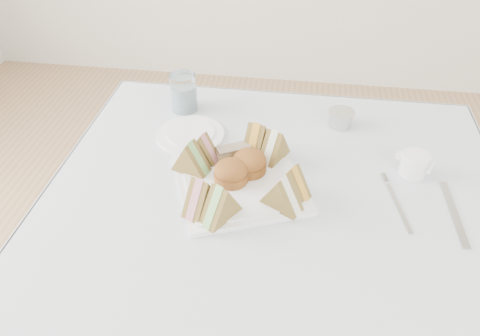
# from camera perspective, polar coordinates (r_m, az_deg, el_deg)

# --- Properties ---
(table) EXTENTS (0.90, 0.90, 0.74)m
(table) POSITION_cam_1_polar(r_m,az_deg,el_deg) (1.28, 3.22, -17.53)
(table) COLOR brown
(table) RESTS_ON floor
(tablecloth) EXTENTS (1.02, 1.02, 0.01)m
(tablecloth) POSITION_cam_1_polar(r_m,az_deg,el_deg) (1.00, 3.98, -5.48)
(tablecloth) COLOR silver
(tablecloth) RESTS_ON table
(serving_plate) EXTENTS (0.35, 0.35, 0.01)m
(serving_plate) POSITION_cam_1_polar(r_m,az_deg,el_deg) (1.05, 0.00, -1.87)
(serving_plate) COLOR white
(serving_plate) RESTS_ON tablecloth
(sandwich_fl_a) EXTENTS (0.07, 0.10, 0.08)m
(sandwich_fl_a) POSITION_cam_1_polar(r_m,az_deg,el_deg) (0.96, -4.81, -3.16)
(sandwich_fl_a) COLOR brown
(sandwich_fl_a) RESTS_ON serving_plate
(sandwich_fl_b) EXTENTS (0.09, 0.10, 0.08)m
(sandwich_fl_b) POSITION_cam_1_polar(r_m,az_deg,el_deg) (0.94, -2.40, -4.12)
(sandwich_fl_b) COLOR brown
(sandwich_fl_b) RESTS_ON serving_plate
(sandwich_fr_a) EXTENTS (0.09, 0.08, 0.07)m
(sandwich_fr_a) POSITION_cam_1_polar(r_m,az_deg,el_deg) (1.00, 6.40, -1.47)
(sandwich_fr_a) COLOR brown
(sandwich_fr_a) RESTS_ON serving_plate
(sandwich_fr_b) EXTENTS (0.10, 0.08, 0.08)m
(sandwich_fr_b) POSITION_cam_1_polar(r_m,az_deg,el_deg) (0.96, 5.15, -2.91)
(sandwich_fr_b) COLOR brown
(sandwich_fr_b) RESTS_ON serving_plate
(sandwich_bl_a) EXTENTS (0.10, 0.07, 0.08)m
(sandwich_bl_a) POSITION_cam_1_polar(r_m,az_deg,el_deg) (1.06, -6.04, 1.40)
(sandwich_bl_a) COLOR brown
(sandwich_bl_a) RESTS_ON serving_plate
(sandwich_bl_b) EXTENTS (0.09, 0.06, 0.07)m
(sandwich_bl_b) POSITION_cam_1_polar(r_m,az_deg,el_deg) (1.09, -4.55, 2.54)
(sandwich_bl_b) COLOR brown
(sandwich_bl_b) RESTS_ON serving_plate
(sandwich_br_a) EXTENTS (0.08, 0.10, 0.08)m
(sandwich_br_a) POSITION_cam_1_polar(r_m,az_deg,el_deg) (1.09, 4.22, 2.88)
(sandwich_br_a) COLOR brown
(sandwich_br_a) RESTS_ON serving_plate
(sandwich_br_b) EXTENTS (0.07, 0.10, 0.08)m
(sandwich_br_b) POSITION_cam_1_polar(r_m,az_deg,el_deg) (1.11, 2.03, 3.72)
(sandwich_br_b) COLOR brown
(sandwich_br_b) RESTS_ON serving_plate
(scone_left) EXTENTS (0.10, 0.10, 0.05)m
(scone_left) POSITION_cam_1_polar(r_m,az_deg,el_deg) (1.03, -1.10, -0.52)
(scone_left) COLOR brown
(scone_left) RESTS_ON serving_plate
(scone_right) EXTENTS (0.11, 0.11, 0.05)m
(scone_right) POSITION_cam_1_polar(r_m,az_deg,el_deg) (1.06, 1.14, 0.68)
(scone_right) COLOR brown
(scone_right) RESTS_ON serving_plate
(pastry_slice) EXTENTS (0.08, 0.07, 0.04)m
(pastry_slice) POSITION_cam_1_polar(r_m,az_deg,el_deg) (1.10, -0.78, 1.83)
(pastry_slice) COLOR tan
(pastry_slice) RESTS_ON serving_plate
(side_plate) EXTENTS (0.21, 0.21, 0.01)m
(side_plate) POSITION_cam_1_polar(r_m,az_deg,el_deg) (1.21, -6.03, 4.04)
(side_plate) COLOR white
(side_plate) RESTS_ON tablecloth
(water_glass) EXTENTS (0.08, 0.08, 0.11)m
(water_glass) POSITION_cam_1_polar(r_m,az_deg,el_deg) (1.30, -6.89, 9.15)
(water_glass) COLOR white
(water_glass) RESTS_ON tablecloth
(tea_strainer) EXTENTS (0.08, 0.08, 0.04)m
(tea_strainer) POSITION_cam_1_polar(r_m,az_deg,el_deg) (1.27, 12.17, 5.84)
(tea_strainer) COLOR #B7B7B7
(tea_strainer) RESTS_ON tablecloth
(knife) EXTENTS (0.02, 0.20, 0.00)m
(knife) POSITION_cam_1_polar(r_m,az_deg,el_deg) (1.08, 24.62, -5.03)
(knife) COLOR #B7B7B7
(knife) RESTS_ON tablecloth
(fork) EXTENTS (0.04, 0.16, 0.00)m
(fork) POSITION_cam_1_polar(r_m,az_deg,el_deg) (1.05, 18.75, -4.53)
(fork) COLOR #B7B7B7
(fork) RESTS_ON tablecloth
(creamer_jug) EXTENTS (0.08, 0.08, 0.05)m
(creamer_jug) POSITION_cam_1_polar(r_m,az_deg,el_deg) (1.14, 20.44, 0.43)
(creamer_jug) COLOR white
(creamer_jug) RESTS_ON tablecloth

